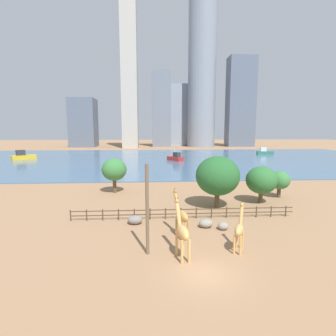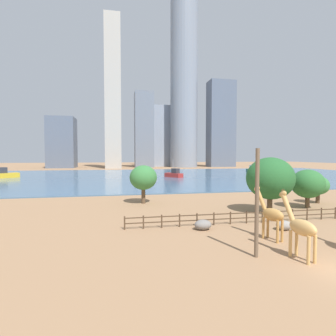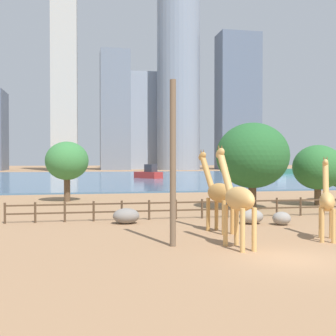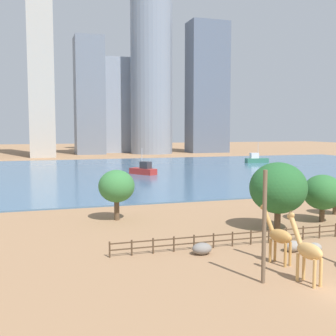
% 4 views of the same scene
% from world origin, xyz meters
% --- Properties ---
extents(ground_plane, '(400.00, 400.00, 0.00)m').
position_xyz_m(ground_plane, '(0.00, 80.00, 0.00)').
color(ground_plane, '#9E7551').
extents(harbor_water, '(180.00, 86.00, 0.20)m').
position_xyz_m(harbor_water, '(0.00, 77.00, 0.10)').
color(harbor_water, '#476B8C').
rests_on(harbor_water, ground).
extents(giraffe_tall, '(1.55, 3.14, 4.57)m').
position_xyz_m(giraffe_tall, '(-0.95, 6.69, 2.17)').
color(giraffe_tall, '#C18C47').
rests_on(giraffe_tall, ground).
extents(giraffe_companion, '(1.22, 3.26, 4.68)m').
position_xyz_m(giraffe_companion, '(-1.38, 2.53, 2.22)').
color(giraffe_companion, tan).
rests_on(giraffe_companion, ground).
extents(giraffe_young, '(1.58, 2.42, 4.14)m').
position_xyz_m(giraffe_young, '(3.60, 3.45, 1.92)').
color(giraffe_young, tan).
rests_on(giraffe_young, ground).
extents(utility_pole, '(0.28, 0.28, 7.60)m').
position_xyz_m(utility_pole, '(-4.15, 3.40, 3.80)').
color(utility_pole, brown).
rests_on(utility_pole, ground).
extents(boulder_near_fence, '(1.65, 1.28, 0.96)m').
position_xyz_m(boulder_near_fence, '(-5.63, 10.60, 0.48)').
color(boulder_near_fence, gray).
rests_on(boulder_near_fence, ground).
extents(boulder_by_pole, '(1.50, 1.21, 0.90)m').
position_xyz_m(boulder_by_pole, '(1.94, 9.07, 0.45)').
color(boulder_by_pole, gray).
rests_on(boulder_by_pole, ground).
extents(boulder_small, '(1.11, 1.07, 0.80)m').
position_xyz_m(boulder_small, '(3.60, 8.32, 0.40)').
color(boulder_small, gray).
rests_on(boulder_small, ground).
extents(enclosure_fence, '(26.12, 0.14, 1.30)m').
position_xyz_m(enclosure_fence, '(-0.18, 12.00, 0.75)').
color(enclosure_fence, '#4C3826').
rests_on(enclosure_fence, ground).
extents(tree_left_large, '(4.06, 4.06, 5.69)m').
position_xyz_m(tree_left_large, '(-9.87, 25.65, 3.83)').
color(tree_left_large, brown).
rests_on(tree_left_large, ground).
extents(tree_center_broad, '(5.79, 5.79, 6.91)m').
position_xyz_m(tree_center_broad, '(4.95, 16.23, 4.29)').
color(tree_center_broad, brown).
rests_on(tree_center_broad, ground).
extents(tree_right_tall, '(4.30, 4.30, 5.24)m').
position_xyz_m(tree_right_tall, '(11.66, 17.95, 3.29)').
color(tree_right_tall, brown).
rests_on(tree_right_tall, ground).
extents(tree_left_small, '(3.10, 3.10, 4.09)m').
position_xyz_m(tree_left_small, '(15.79, 20.87, 2.66)').
color(tree_left_small, brown).
rests_on(tree_left_small, ground).
extents(boat_ferry, '(6.90, 3.12, 6.01)m').
position_xyz_m(boat_ferry, '(44.42, 90.91, 1.20)').
color(boat_ferry, '#337259').
rests_on(boat_ferry, harbor_water).
extents(boat_sailboat, '(7.68, 6.76, 3.33)m').
position_xyz_m(boat_sailboat, '(-48.41, 76.73, 1.33)').
color(boat_sailboat, gold).
rests_on(boat_sailboat, harbor_water).
extents(boat_tug, '(5.43, 6.73, 5.83)m').
position_xyz_m(boat_tug, '(4.39, 69.76, 1.17)').
color(boat_tug, '#B22D28').
rests_on(boat_tug, harbor_water).
extents(skyline_tower_needle, '(14.44, 13.48, 40.59)m').
position_xyz_m(skyline_tower_needle, '(13.67, 163.82, 20.29)').
color(skyline_tower_needle, '#939EAD').
rests_on(skyline_tower_needle, ground).
extents(skyline_block_central, '(17.24, 17.24, 103.56)m').
position_xyz_m(skyline_block_central, '(28.11, 149.71, 51.78)').
color(skyline_block_central, gray).
rests_on(skyline_block_central, ground).
extents(skyline_tower_glass, '(8.97, 15.13, 85.60)m').
position_xyz_m(skyline_tower_glass, '(-15.93, 142.45, 42.80)').
color(skyline_tower_glass, '#B7B2A8').
rests_on(skyline_tower_glass, ground).
extents(skyline_block_left, '(15.47, 15.77, 29.92)m').
position_xyz_m(skyline_block_left, '(-46.17, 152.84, 14.96)').
color(skyline_block_left, slate).
rests_on(skyline_block_left, ground).
extents(skyline_block_right, '(11.56, 11.87, 47.08)m').
position_xyz_m(skyline_block_right, '(2.96, 153.74, 23.54)').
color(skyline_block_right, slate).
rests_on(skyline_block_right, ground).
extents(skyline_tower_short, '(16.94, 10.97, 56.01)m').
position_xyz_m(skyline_tower_short, '(53.63, 151.05, 28.01)').
color(skyline_tower_short, slate).
rests_on(skyline_tower_short, ground).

